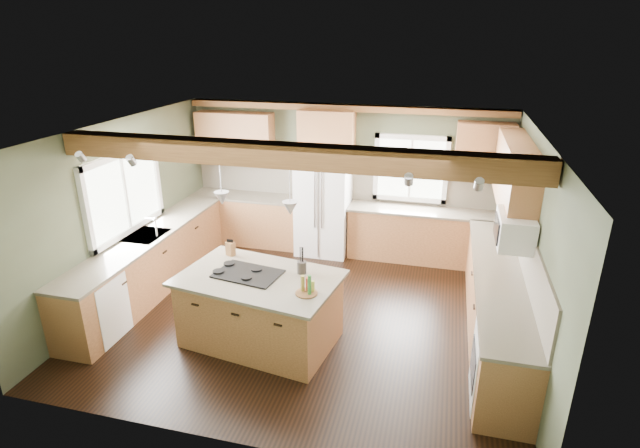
# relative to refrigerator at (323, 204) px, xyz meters

# --- Properties ---
(floor) EXTENTS (5.60, 5.60, 0.00)m
(floor) POSITION_rel_refrigerator_xyz_m (0.30, -2.12, -0.90)
(floor) COLOR black
(floor) RESTS_ON ground
(ceiling) EXTENTS (5.60, 5.60, 0.00)m
(ceiling) POSITION_rel_refrigerator_xyz_m (0.30, -2.12, 1.70)
(ceiling) COLOR silver
(ceiling) RESTS_ON wall_back
(wall_back) EXTENTS (5.60, 0.00, 5.60)m
(wall_back) POSITION_rel_refrigerator_xyz_m (0.30, 0.38, 0.40)
(wall_back) COLOR #414632
(wall_back) RESTS_ON ground
(wall_left) EXTENTS (0.00, 5.00, 5.00)m
(wall_left) POSITION_rel_refrigerator_xyz_m (-2.50, -2.12, 0.40)
(wall_left) COLOR #414632
(wall_left) RESTS_ON ground
(wall_right) EXTENTS (0.00, 5.00, 5.00)m
(wall_right) POSITION_rel_refrigerator_xyz_m (3.10, -2.12, 0.40)
(wall_right) COLOR #414632
(wall_right) RESTS_ON ground
(ceiling_beam) EXTENTS (5.55, 0.26, 0.26)m
(ceiling_beam) POSITION_rel_refrigerator_xyz_m (0.30, -2.92, 1.57)
(ceiling_beam) COLOR #553318
(ceiling_beam) RESTS_ON ceiling
(soffit_trim) EXTENTS (5.55, 0.20, 0.10)m
(soffit_trim) POSITION_rel_refrigerator_xyz_m (0.30, 0.28, 1.64)
(soffit_trim) COLOR #553318
(soffit_trim) RESTS_ON ceiling
(backsplash_back) EXTENTS (5.58, 0.03, 0.58)m
(backsplash_back) POSITION_rel_refrigerator_xyz_m (0.30, 0.36, 0.31)
(backsplash_back) COLOR brown
(backsplash_back) RESTS_ON wall_back
(backsplash_right) EXTENTS (0.03, 3.70, 0.58)m
(backsplash_right) POSITION_rel_refrigerator_xyz_m (3.08, -2.07, 0.31)
(backsplash_right) COLOR brown
(backsplash_right) RESTS_ON wall_right
(base_cab_back_left) EXTENTS (2.02, 0.60, 0.88)m
(base_cab_back_left) POSITION_rel_refrigerator_xyz_m (-1.49, 0.08, -0.46)
(base_cab_back_left) COLOR brown
(base_cab_back_left) RESTS_ON floor
(counter_back_left) EXTENTS (2.06, 0.64, 0.04)m
(counter_back_left) POSITION_rel_refrigerator_xyz_m (-1.49, 0.08, 0.00)
(counter_back_left) COLOR #514A3B
(counter_back_left) RESTS_ON base_cab_back_left
(base_cab_back_right) EXTENTS (2.62, 0.60, 0.88)m
(base_cab_back_right) POSITION_rel_refrigerator_xyz_m (1.79, 0.08, -0.46)
(base_cab_back_right) COLOR brown
(base_cab_back_right) RESTS_ON floor
(counter_back_right) EXTENTS (2.66, 0.64, 0.04)m
(counter_back_right) POSITION_rel_refrigerator_xyz_m (1.79, 0.08, 0.00)
(counter_back_right) COLOR #514A3B
(counter_back_right) RESTS_ON base_cab_back_right
(base_cab_left) EXTENTS (0.60, 3.70, 0.88)m
(base_cab_left) POSITION_rel_refrigerator_xyz_m (-2.20, -2.07, -0.46)
(base_cab_left) COLOR brown
(base_cab_left) RESTS_ON floor
(counter_left) EXTENTS (0.64, 3.74, 0.04)m
(counter_left) POSITION_rel_refrigerator_xyz_m (-2.20, -2.07, 0.00)
(counter_left) COLOR #514A3B
(counter_left) RESTS_ON base_cab_left
(base_cab_right) EXTENTS (0.60, 3.70, 0.88)m
(base_cab_right) POSITION_rel_refrigerator_xyz_m (2.80, -2.07, -0.46)
(base_cab_right) COLOR brown
(base_cab_right) RESTS_ON floor
(counter_right) EXTENTS (0.64, 3.74, 0.04)m
(counter_right) POSITION_rel_refrigerator_xyz_m (2.80, -2.07, 0.00)
(counter_right) COLOR #514A3B
(counter_right) RESTS_ON base_cab_right
(upper_cab_back_left) EXTENTS (1.40, 0.35, 0.90)m
(upper_cab_back_left) POSITION_rel_refrigerator_xyz_m (-1.69, 0.21, 1.05)
(upper_cab_back_left) COLOR brown
(upper_cab_back_left) RESTS_ON wall_back
(upper_cab_over_fridge) EXTENTS (0.96, 0.35, 0.70)m
(upper_cab_over_fridge) POSITION_rel_refrigerator_xyz_m (-0.00, 0.21, 1.25)
(upper_cab_over_fridge) COLOR brown
(upper_cab_over_fridge) RESTS_ON wall_back
(upper_cab_right) EXTENTS (0.35, 2.20, 0.90)m
(upper_cab_right) POSITION_rel_refrigerator_xyz_m (2.92, -1.22, 1.05)
(upper_cab_right) COLOR brown
(upper_cab_right) RESTS_ON wall_right
(upper_cab_back_corner) EXTENTS (0.90, 0.35, 0.90)m
(upper_cab_back_corner) POSITION_rel_refrigerator_xyz_m (2.60, 0.21, 1.05)
(upper_cab_back_corner) COLOR brown
(upper_cab_back_corner) RESTS_ON wall_back
(window_left) EXTENTS (0.04, 1.60, 1.05)m
(window_left) POSITION_rel_refrigerator_xyz_m (-2.48, -2.07, 0.65)
(window_left) COLOR white
(window_left) RESTS_ON wall_left
(window_back) EXTENTS (1.10, 0.04, 1.00)m
(window_back) POSITION_rel_refrigerator_xyz_m (1.45, 0.36, 0.65)
(window_back) COLOR white
(window_back) RESTS_ON wall_back
(sink) EXTENTS (0.50, 0.65, 0.03)m
(sink) POSITION_rel_refrigerator_xyz_m (-2.20, -2.07, 0.01)
(sink) COLOR #262628
(sink) RESTS_ON counter_left
(faucet) EXTENTS (0.02, 0.02, 0.28)m
(faucet) POSITION_rel_refrigerator_xyz_m (-2.02, -2.07, 0.15)
(faucet) COLOR #B2B2B7
(faucet) RESTS_ON sink
(dishwasher) EXTENTS (0.60, 0.60, 0.84)m
(dishwasher) POSITION_rel_refrigerator_xyz_m (-2.19, -3.37, -0.47)
(dishwasher) COLOR white
(dishwasher) RESTS_ON floor
(oven) EXTENTS (0.60, 0.72, 0.84)m
(oven) POSITION_rel_refrigerator_xyz_m (2.79, -3.37, -0.47)
(oven) COLOR white
(oven) RESTS_ON floor
(microwave) EXTENTS (0.40, 0.70, 0.38)m
(microwave) POSITION_rel_refrigerator_xyz_m (2.88, -2.17, 0.65)
(microwave) COLOR white
(microwave) RESTS_ON wall_right
(pendant_left) EXTENTS (0.18, 0.18, 0.16)m
(pendant_left) POSITION_rel_refrigerator_xyz_m (-0.55, -2.85, 0.98)
(pendant_left) COLOR #B2B2B7
(pendant_left) RESTS_ON ceiling
(pendant_right) EXTENTS (0.18, 0.18, 0.16)m
(pendant_right) POSITION_rel_refrigerator_xyz_m (0.35, -2.99, 0.98)
(pendant_right) COLOR #B2B2B7
(pendant_right) RESTS_ON ceiling
(refrigerator) EXTENTS (0.90, 0.74, 1.80)m
(refrigerator) POSITION_rel_refrigerator_xyz_m (0.00, 0.00, 0.00)
(refrigerator) COLOR white
(refrigerator) RESTS_ON floor
(island) EXTENTS (1.98, 1.38, 0.88)m
(island) POSITION_rel_refrigerator_xyz_m (-0.10, -2.92, -0.46)
(island) COLOR brown
(island) RESTS_ON floor
(island_top) EXTENTS (2.11, 1.52, 0.04)m
(island_top) POSITION_rel_refrigerator_xyz_m (-0.10, -2.92, 0.00)
(island_top) COLOR #514A3B
(island_top) RESTS_ON island
(cooktop) EXTENTS (0.86, 0.64, 0.02)m
(cooktop) POSITION_rel_refrigerator_xyz_m (-0.25, -2.90, 0.03)
(cooktop) COLOR black
(cooktop) RESTS_ON island_top
(knife_block) EXTENTS (0.14, 0.12, 0.19)m
(knife_block) POSITION_rel_refrigerator_xyz_m (-0.69, -2.42, 0.11)
(knife_block) COLOR #56351A
(knife_block) RESTS_ON island_top
(utensil_crock) EXTENTS (0.15, 0.15, 0.16)m
(utensil_crock) POSITION_rel_refrigerator_xyz_m (0.39, -2.69, 0.10)
(utensil_crock) COLOR #433935
(utensil_crock) RESTS_ON island_top
(bottle_tray) EXTENTS (0.28, 0.28, 0.24)m
(bottle_tray) POSITION_rel_refrigerator_xyz_m (0.59, -3.18, 0.14)
(bottle_tray) COLOR brown
(bottle_tray) RESTS_ON island_top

